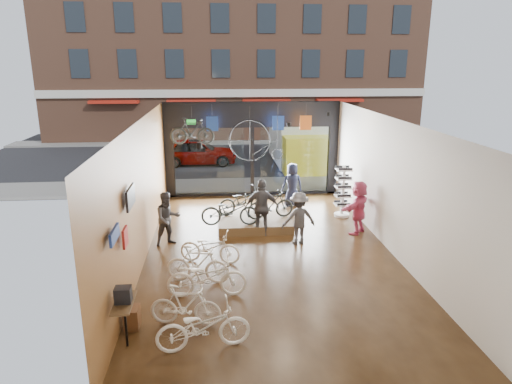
{
  "coord_description": "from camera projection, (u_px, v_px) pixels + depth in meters",
  "views": [
    {
      "loc": [
        -1.47,
        -12.13,
        5.29
      ],
      "look_at": [
        -0.26,
        1.4,
        1.42
      ],
      "focal_mm": 32.0,
      "sensor_mm": 36.0,
      "label": 1
    }
  ],
  "objects": [
    {
      "name": "jersey_right",
      "position": [
        306.0,
        123.0,
        17.52
      ],
      "size": [
        0.45,
        0.03,
        0.55
      ],
      "primitive_type": "cube",
      "color": "#CC5919",
      "rests_on": "ceiling"
    },
    {
      "name": "customer_4",
      "position": [
        292.0,
        185.0,
        17.24
      ],
      "size": [
        0.87,
        0.63,
        1.66
      ],
      "primitive_type": "imported",
      "rotation": [
        0.0,
        0.0,
        3.27
      ],
      "color": "#161C33",
      "rests_on": "ground_plane"
    },
    {
      "name": "wall_back",
      "position": [
        317.0,
        295.0,
        6.91
      ],
      "size": [
        7.0,
        0.04,
        3.8
      ],
      "primitive_type": "cube",
      "color": "beige",
      "rests_on": "ground"
    },
    {
      "name": "display_bike_mid",
      "position": [
        271.0,
        205.0,
        15.01
      ],
      "size": [
        1.65,
        0.78,
        0.95
      ],
      "primitive_type": "imported",
      "rotation": [
        0.0,
        0.0,
        1.78
      ],
      "color": "#212725",
      "rests_on": "display_platform"
    },
    {
      "name": "box_truck",
      "position": [
        299.0,
        141.0,
        23.6
      ],
      "size": [
        2.33,
        6.99,
        2.75
      ],
      "primitive_type": null,
      "color": "silver",
      "rests_on": "street_road"
    },
    {
      "name": "floor_bike_3",
      "position": [
        198.0,
        264.0,
        11.27
      ],
      "size": [
        1.66,
        0.82,
        0.96
      ],
      "primitive_type": "imported",
      "rotation": [
        0.0,
        0.0,
        1.33
      ],
      "color": "silver",
      "rests_on": "ground_plane"
    },
    {
      "name": "jersey_left",
      "position": [
        212.0,
        124.0,
        17.21
      ],
      "size": [
        0.45,
        0.03,
        0.55
      ],
      "primitive_type": "cube",
      "color": "#1E3F99",
      "rests_on": "ceiling"
    },
    {
      "name": "sunglasses_rack",
      "position": [
        343.0,
        192.0,
        16.03
      ],
      "size": [
        0.55,
        0.46,
        1.82
      ],
      "primitive_type": null,
      "rotation": [
        0.0,
        0.0,
        -0.04
      ],
      "color": "white",
      "rests_on": "ground_plane"
    },
    {
      "name": "street_car",
      "position": [
        197.0,
        151.0,
        24.28
      ],
      "size": [
        4.19,
        1.69,
        1.43
      ],
      "primitive_type": "imported",
      "rotation": [
        0.0,
        0.0,
        1.57
      ],
      "color": "gray",
      "rests_on": "street_road"
    },
    {
      "name": "customer_3",
      "position": [
        299.0,
        218.0,
        13.61
      ],
      "size": [
        1.12,
        0.76,
        1.61
      ],
      "primitive_type": "imported",
      "rotation": [
        0.0,
        0.0,
        3.3
      ],
      "color": "#3F3F44",
      "rests_on": "ground_plane"
    },
    {
      "name": "floor_bike_2",
      "position": [
        207.0,
        277.0,
        10.59
      ],
      "size": [
        1.86,
        0.67,
        0.97
      ],
      "primitive_type": "imported",
      "rotation": [
        0.0,
        0.0,
        1.56
      ],
      "color": "silver",
      "rests_on": "ground_plane"
    },
    {
      "name": "display_bike_right",
      "position": [
        243.0,
        200.0,
        15.51
      ],
      "size": [
        1.86,
        1.16,
        0.92
      ],
      "primitive_type": "imported",
      "rotation": [
        0.0,
        0.0,
        1.91
      ],
      "color": "#212725",
      "rests_on": "display_platform"
    },
    {
      "name": "ground_plane",
      "position": [
        269.0,
        253.0,
        13.21
      ],
      "size": [
        7.0,
        12.0,
        0.04
      ],
      "primitive_type": "cube",
      "color": "black",
      "rests_on": "ground"
    },
    {
      "name": "display_bike_left",
      "position": [
        230.0,
        211.0,
        14.38
      ],
      "size": [
        1.86,
        0.73,
        0.96
      ],
      "primitive_type": "imported",
      "rotation": [
        0.0,
        0.0,
        1.52
      ],
      "color": "#212725",
      "rests_on": "display_platform"
    },
    {
      "name": "wall_right",
      "position": [
        392.0,
        186.0,
        12.98
      ],
      "size": [
        0.04,
        12.0,
        3.8
      ],
      "primitive_type": "cube",
      "color": "beige",
      "rests_on": "ground"
    },
    {
      "name": "street_road",
      "position": [
        240.0,
        153.0,
        27.57
      ],
      "size": [
        30.0,
        18.0,
        0.02
      ],
      "primitive_type": "cube",
      "color": "black",
      "rests_on": "ground"
    },
    {
      "name": "floor_bike_4",
      "position": [
        210.0,
        247.0,
        12.41
      ],
      "size": [
        1.77,
        1.0,
        0.88
      ],
      "primitive_type": "imported",
      "rotation": [
        0.0,
        0.0,
        1.31
      ],
      "color": "silver",
      "rests_on": "ground_plane"
    },
    {
      "name": "customer_2",
      "position": [
        262.0,
        208.0,
        14.24
      ],
      "size": [
        1.12,
        0.58,
        1.83
      ],
      "primitive_type": "imported",
      "rotation": [
        0.0,
        0.0,
        3.01
      ],
      "color": "#3F3F44",
      "rests_on": "ground_plane"
    },
    {
      "name": "hung_bike",
      "position": [
        192.0,
        131.0,
        16.22
      ],
      "size": [
        1.62,
        0.6,
        0.95
      ],
      "primitive_type": "imported",
      "rotation": [
        0.0,
        0.0,
        1.47
      ],
      "color": "#212725",
      "rests_on": "ceiling"
    },
    {
      "name": "sidewalk_far",
      "position": [
        237.0,
        141.0,
        31.38
      ],
      "size": [
        30.0,
        2.0,
        0.12
      ],
      "primitive_type": "cube",
      "color": "slate",
      "rests_on": "ground"
    },
    {
      "name": "sidewalk_near",
      "position": [
        250.0,
        186.0,
        20.08
      ],
      "size": [
        30.0,
        2.4,
        0.12
      ],
      "primitive_type": "cube",
      "color": "slate",
      "rests_on": "ground"
    },
    {
      "name": "opposite_building",
      "position": [
        234.0,
        37.0,
        31.87
      ],
      "size": [
        26.0,
        5.0,
        14.0
      ],
      "primitive_type": "cube",
      "color": "brown",
      "rests_on": "ground"
    },
    {
      "name": "customer_1",
      "position": [
        168.0,
        219.0,
        13.54
      ],
      "size": [
        0.98,
        0.91,
        1.63
      ],
      "primitive_type": "imported",
      "rotation": [
        0.0,
        0.0,
        0.46
      ],
      "color": "#3F3F44",
      "rests_on": "ground_plane"
    },
    {
      "name": "wall_merch",
      "position": [
        124.0,
        268.0,
        9.2
      ],
      "size": [
        0.4,
        2.4,
        2.6
      ],
      "primitive_type": null,
      "color": "navy",
      "rests_on": "wall_left"
    },
    {
      "name": "floor_bike_0",
      "position": [
        203.0,
        327.0,
        8.63
      ],
      "size": [
        1.87,
        0.86,
        0.95
      ],
      "primitive_type": "imported",
      "rotation": [
        0.0,
        0.0,
        1.7
      ],
      "color": "silver",
      "rests_on": "ground_plane"
    },
    {
      "name": "ceiling",
      "position": [
        270.0,
        120.0,
        12.15
      ],
      "size": [
        7.0,
        12.0,
        0.04
      ],
      "primitive_type": "cube",
      "color": "black",
      "rests_on": "ground"
    },
    {
      "name": "floor_bike_1",
      "position": [
        186.0,
        305.0,
        9.42
      ],
      "size": [
        1.55,
        0.69,
        0.9
      ],
      "primitive_type": "imported",
      "rotation": [
        0.0,
        0.0,
        1.39
      ],
      "color": "silver",
      "rests_on": "ground_plane"
    },
    {
      "name": "storefront",
      "position": [
        252.0,
        149.0,
        18.43
      ],
      "size": [
        7.0,
        0.26,
        3.8
      ],
      "primitive_type": null,
      "color": "black",
      "rests_on": "ground"
    },
    {
      "name": "customer_5",
      "position": [
        358.0,
        207.0,
        14.47
      ],
      "size": [
        1.44,
        1.54,
        1.72
      ],
      "primitive_type": "imported",
      "rotation": [
        0.0,
        0.0,
        3.99
      ],
      "color": "#CC4C72",
      "rests_on": "ground_plane"
    },
    {
      "name": "exit_sign",
      "position": [
        191.0,
        122.0,
        17.79
      ],
      "size": [
        0.35,
        0.06,
        0.18
      ],
      "primitive_type": "cube",
      "color": "#198C26",
      "rests_on": "storefront"
    },
    {
      "name": "wall_left",
      "position": [
        141.0,
        192.0,
        12.38
      ],
      "size": [
        0.04,
        12.0,
        3.8
      ],
      "primitive_type": "cube",
      "color": "#9E6234",
      "rests_on": "ground"
    },
    {
      "name": "penny_farthing",
      "position": [
        258.0,
        142.0,
        16.65
      ],
      "size": [
        1.91,
        0.06,
        1.52
      ],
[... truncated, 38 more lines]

